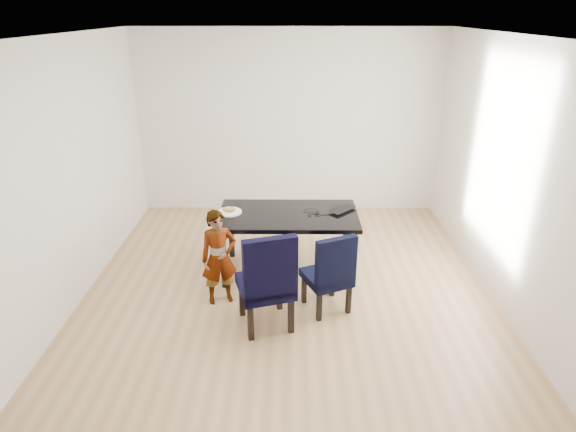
{
  "coord_description": "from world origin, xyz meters",
  "views": [
    {
      "loc": [
        0.03,
        -4.59,
        2.92
      ],
      "look_at": [
        0.0,
        0.2,
        0.85
      ],
      "focal_mm": 30.0,
      "sensor_mm": 36.0,
      "label": 1
    }
  ],
  "objects_px": {
    "plate": "(229,212)",
    "laptop": "(340,209)",
    "dining_table": "(288,243)",
    "chair_right": "(327,271)",
    "child": "(219,258)",
    "chair_left": "(265,278)"
  },
  "relations": [
    {
      "from": "plate",
      "to": "laptop",
      "type": "xyz_separation_m",
      "value": [
        1.28,
        0.1,
        0.01
      ]
    },
    {
      "from": "dining_table",
      "to": "laptop",
      "type": "xyz_separation_m",
      "value": [
        0.6,
        0.12,
        0.39
      ]
    },
    {
      "from": "chair_right",
      "to": "plate",
      "type": "xyz_separation_m",
      "value": [
        -1.08,
        0.81,
        0.31
      ]
    },
    {
      "from": "dining_table",
      "to": "plate",
      "type": "xyz_separation_m",
      "value": [
        -0.68,
        0.03,
        0.38
      ]
    },
    {
      "from": "dining_table",
      "to": "plate",
      "type": "bearing_deg",
      "value": 177.82
    },
    {
      "from": "chair_right",
      "to": "plate",
      "type": "distance_m",
      "value": 1.38
    },
    {
      "from": "dining_table",
      "to": "chair_right",
      "type": "xyz_separation_m",
      "value": [
        0.4,
        -0.78,
        0.07
      ]
    },
    {
      "from": "dining_table",
      "to": "child",
      "type": "bearing_deg",
      "value": -137.93
    },
    {
      "from": "chair_right",
      "to": "laptop",
      "type": "height_order",
      "value": "chair_right"
    },
    {
      "from": "dining_table",
      "to": "chair_left",
      "type": "height_order",
      "value": "chair_left"
    },
    {
      "from": "dining_table",
      "to": "plate",
      "type": "relative_size",
      "value": 5.59
    },
    {
      "from": "dining_table",
      "to": "child",
      "type": "height_order",
      "value": "child"
    },
    {
      "from": "dining_table",
      "to": "child",
      "type": "xyz_separation_m",
      "value": [
        -0.72,
        -0.65,
        0.15
      ]
    },
    {
      "from": "child",
      "to": "plate",
      "type": "distance_m",
      "value": 0.72
    },
    {
      "from": "child",
      "to": "laptop",
      "type": "distance_m",
      "value": 1.55
    },
    {
      "from": "plate",
      "to": "laptop",
      "type": "relative_size",
      "value": 0.81
    },
    {
      "from": "chair_left",
      "to": "plate",
      "type": "distance_m",
      "value": 1.21
    },
    {
      "from": "chair_left",
      "to": "child",
      "type": "height_order",
      "value": "chair_left"
    },
    {
      "from": "chair_right",
      "to": "laptop",
      "type": "distance_m",
      "value": 0.98
    },
    {
      "from": "chair_right",
      "to": "laptop",
      "type": "relative_size",
      "value": 2.53
    },
    {
      "from": "chair_right",
      "to": "laptop",
      "type": "xyz_separation_m",
      "value": [
        0.2,
        0.9,
        0.32
      ]
    },
    {
      "from": "chair_right",
      "to": "plate",
      "type": "relative_size",
      "value": 3.12
    }
  ]
}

